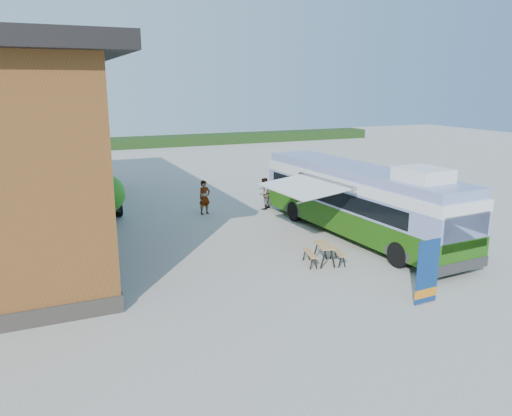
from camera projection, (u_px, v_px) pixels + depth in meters
name	position (u px, v px, depth m)	size (l,w,h in m)	color
ground	(322.00, 277.00, 16.50)	(100.00, 100.00, 0.00)	#BCB7AD
hedge	(202.00, 140.00, 53.27)	(40.00, 3.00, 1.00)	#264419
bus	(358.00, 199.00, 20.56)	(3.01, 11.16, 3.39)	#2B6510
awning	(306.00, 182.00, 19.43)	(2.48, 3.76, 0.48)	white
banner	(427.00, 277.00, 14.34)	(0.84, 0.21, 1.93)	navy
picnic_table	(324.00, 249.00, 17.58)	(1.49, 1.39, 0.72)	tan
person_a	(205.00, 197.00, 24.35)	(0.61, 0.40, 1.68)	#999999
person_b	(264.00, 194.00, 25.35)	(0.78, 0.61, 1.61)	#999999
slurry_tanker	(97.00, 187.00, 24.52)	(2.06, 6.07, 2.24)	#329B1C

